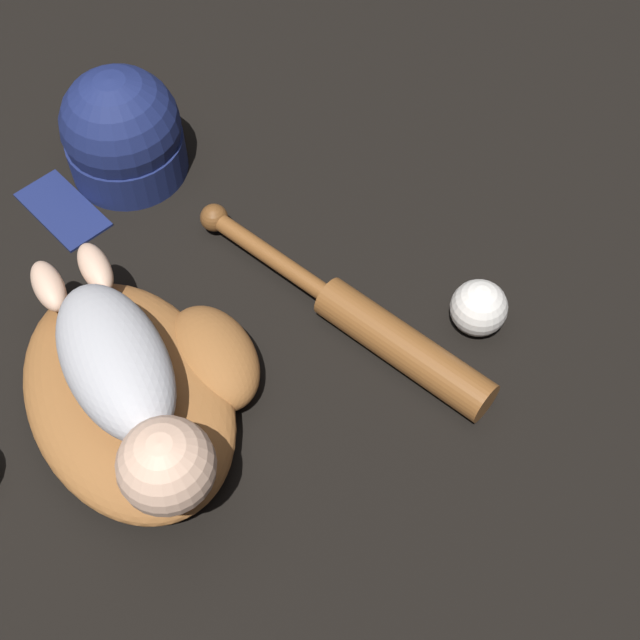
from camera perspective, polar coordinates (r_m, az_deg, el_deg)
The scene contains 6 objects.
ground_plane at distance 1.10m, azimuth -9.03°, elevation -5.32°, with size 6.00×6.00×0.00m, color black.
baseball_glove at distance 1.08m, azimuth -11.29°, elevation -4.35°, with size 0.37×0.31×0.07m.
baby_figure at distance 0.99m, azimuth -12.21°, elevation -4.16°, with size 0.39×0.15×0.10m.
baseball_bat at distance 1.12m, azimuth 3.33°, elevation -0.36°, with size 0.46×0.15×0.05m.
baseball at distance 1.13m, azimuth 10.13°, elevation 0.77°, with size 0.07×0.07×0.07m.
baseball_cap at distance 1.30m, azimuth -12.57°, elevation 11.53°, with size 0.17×0.25×0.17m.
Camera 1 is at (0.52, -0.17, 0.96)m, focal length 50.00 mm.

